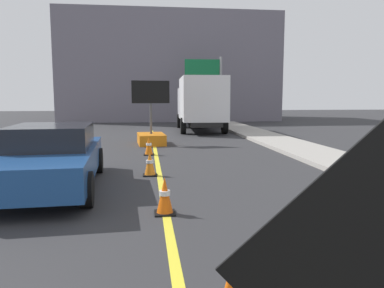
# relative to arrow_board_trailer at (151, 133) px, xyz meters

# --- Properties ---
(lane_center_stripe) EXTENTS (0.14, 36.00, 0.01)m
(lane_center_stripe) POSITION_rel_arrow_board_trailer_xyz_m (0.12, -11.34, -0.48)
(lane_center_stripe) COLOR yellow
(lane_center_stripe) RESTS_ON ground
(arrow_board_trailer) EXTENTS (1.60, 1.88, 2.70)m
(arrow_board_trailer) POSITION_rel_arrow_board_trailer_xyz_m (0.00, 0.00, 0.00)
(arrow_board_trailer) COLOR orange
(arrow_board_trailer) RESTS_ON ground
(box_truck) EXTENTS (2.78, 6.86, 3.14)m
(box_truck) POSITION_rel_arrow_board_trailer_xyz_m (3.03, 6.18, 1.25)
(box_truck) COLOR black
(box_truck) RESTS_ON ground
(pickup_car) EXTENTS (2.25, 4.97, 1.38)m
(pickup_car) POSITION_rel_arrow_board_trailer_xyz_m (-2.28, -7.59, 0.22)
(pickup_car) COLOR navy
(pickup_car) RESTS_ON ground
(highway_guide_sign) EXTENTS (2.79, 0.18, 5.00)m
(highway_guide_sign) POSITION_rel_arrow_board_trailer_xyz_m (4.58, 11.70, 2.94)
(highway_guide_sign) COLOR gray
(highway_guide_sign) RESTS_ON ground
(far_building_block) EXTENTS (18.55, 9.82, 9.08)m
(far_building_block) POSITION_rel_arrow_board_trailer_xyz_m (1.92, 19.31, 4.06)
(far_building_block) COLOR slate
(far_building_block) RESTS_ON ground
(traffic_cone_mid_lane) EXTENTS (0.36, 0.36, 0.64)m
(traffic_cone_mid_lane) POSITION_rel_arrow_board_trailer_xyz_m (0.10, -9.74, -0.16)
(traffic_cone_mid_lane) COLOR black
(traffic_cone_mid_lane) RESTS_ON ground
(traffic_cone_far_lane) EXTENTS (0.36, 0.36, 0.64)m
(traffic_cone_far_lane) POSITION_rel_arrow_board_trailer_xyz_m (-0.12, -6.52, -0.17)
(traffic_cone_far_lane) COLOR black
(traffic_cone_far_lane) RESTS_ON ground
(traffic_cone_curbside) EXTENTS (0.36, 0.36, 0.66)m
(traffic_cone_curbside) POSITION_rel_arrow_board_trailer_xyz_m (-0.12, -3.03, -0.16)
(traffic_cone_curbside) COLOR black
(traffic_cone_curbside) RESTS_ON ground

